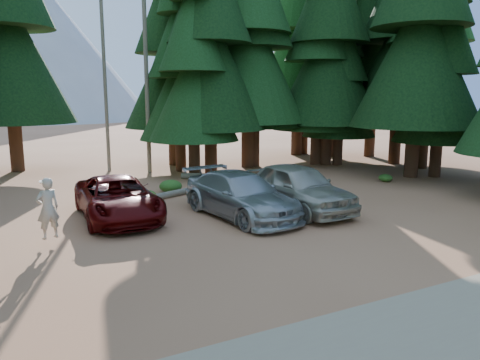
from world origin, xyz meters
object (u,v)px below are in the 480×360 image
at_px(silver_minivan_center, 241,195).
at_px(log_mid, 217,176).
at_px(frisbee_player, 48,208).
at_px(log_left, 175,193).
at_px(log_right, 270,178).
at_px(red_pickup, 118,198).
at_px(silver_minivan_right, 298,187).

height_order(silver_minivan_center, log_mid, silver_minivan_center).
bearing_deg(frisbee_player, log_mid, -155.23).
bearing_deg(silver_minivan_center, frisbee_player, 176.52).
height_order(log_left, log_right, log_right).
relative_size(log_mid, log_right, 0.80).
height_order(frisbee_player, log_right, frisbee_player).
bearing_deg(red_pickup, log_mid, 43.07).
distance_m(red_pickup, frisbee_player, 3.36).
xyz_separation_m(red_pickup, log_right, (8.76, 3.83, -0.60)).
bearing_deg(log_mid, log_left, -104.74).
bearing_deg(frisbee_player, red_pickup, -155.33).
distance_m(silver_minivan_center, log_left, 4.60).
xyz_separation_m(log_mid, log_right, (2.20, -1.81, -0.01)).
xyz_separation_m(silver_minivan_center, silver_minivan_right, (2.40, -0.17, 0.11)).
distance_m(red_pickup, log_right, 9.58).
bearing_deg(log_left, frisbee_player, -161.16).
bearing_deg(silver_minivan_center, log_mid, 64.98).
distance_m(red_pickup, log_mid, 8.67).
bearing_deg(log_left, log_right, -9.52).
bearing_deg(silver_minivan_right, frisbee_player, 178.45).
bearing_deg(frisbee_player, log_left, -155.60).
bearing_deg(red_pickup, log_right, 26.00).
xyz_separation_m(log_left, log_mid, (3.42, 3.00, 0.02)).
height_order(silver_minivan_center, frisbee_player, frisbee_player).
bearing_deg(silver_minivan_right, log_right, 65.81).
bearing_deg(red_pickup, log_left, 42.45).
bearing_deg(log_mid, frisbee_player, -105.35).
relative_size(silver_minivan_center, log_mid, 1.45).
bearing_deg(log_mid, silver_minivan_center, -74.47).
bearing_deg(log_right, silver_minivan_center, -138.28).
bearing_deg(log_right, red_pickup, -164.95).
height_order(red_pickup, log_mid, red_pickup).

